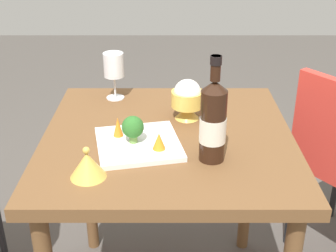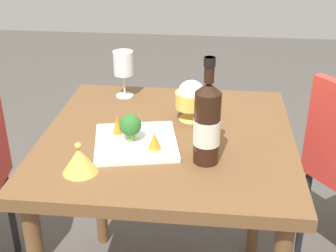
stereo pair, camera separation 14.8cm
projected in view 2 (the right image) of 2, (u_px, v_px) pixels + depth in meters
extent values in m
cube|color=brown|center=(168.00, 140.00, 1.50)|extent=(0.81, 0.81, 0.04)
cylinder|color=brown|center=(98.00, 175.00, 2.01)|extent=(0.05, 0.05, 0.72)
cylinder|color=brown|center=(258.00, 185.00, 1.94)|extent=(0.05, 0.05, 0.72)
cylinder|color=black|center=(303.00, 213.00, 2.01)|extent=(0.03, 0.03, 0.43)
cylinder|color=black|center=(11.00, 213.00, 2.01)|extent=(0.03, 0.03, 0.43)
cylinder|color=black|center=(207.00, 128.00, 1.29)|extent=(0.08, 0.08, 0.22)
cone|color=black|center=(209.00, 88.00, 1.24)|extent=(0.08, 0.08, 0.03)
cylinder|color=black|center=(209.00, 70.00, 1.22)|extent=(0.03, 0.03, 0.07)
cylinder|color=black|center=(210.00, 62.00, 1.21)|extent=(0.03, 0.03, 0.02)
cylinder|color=silver|center=(207.00, 132.00, 1.30)|extent=(0.08, 0.08, 0.08)
cylinder|color=white|center=(125.00, 96.00, 1.78)|extent=(0.07, 0.07, 0.00)
cylinder|color=white|center=(124.00, 85.00, 1.76)|extent=(0.01, 0.01, 0.08)
cylinder|color=white|center=(123.00, 63.00, 1.72)|extent=(0.08, 0.08, 0.09)
cone|color=gold|center=(191.00, 113.00, 1.59)|extent=(0.08, 0.08, 0.04)
cylinder|color=gold|center=(191.00, 100.00, 1.57)|extent=(0.11, 0.11, 0.05)
sphere|color=white|center=(191.00, 94.00, 1.56)|extent=(0.09, 0.09, 0.09)
cone|color=gold|center=(80.00, 160.00, 1.27)|extent=(0.10, 0.10, 0.07)
sphere|color=gold|center=(78.00, 146.00, 1.25)|extent=(0.02, 0.02, 0.02)
cube|color=white|center=(136.00, 142.00, 1.43)|extent=(0.30, 0.30, 0.02)
cylinder|color=#729E4C|center=(131.00, 136.00, 1.42)|extent=(0.03, 0.03, 0.03)
sphere|color=#2D6B28|center=(130.00, 125.00, 1.40)|extent=(0.07, 0.07, 0.07)
cone|color=orange|center=(117.00, 124.00, 1.45)|extent=(0.03, 0.03, 0.06)
cone|color=orange|center=(155.00, 140.00, 1.37)|extent=(0.04, 0.04, 0.05)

